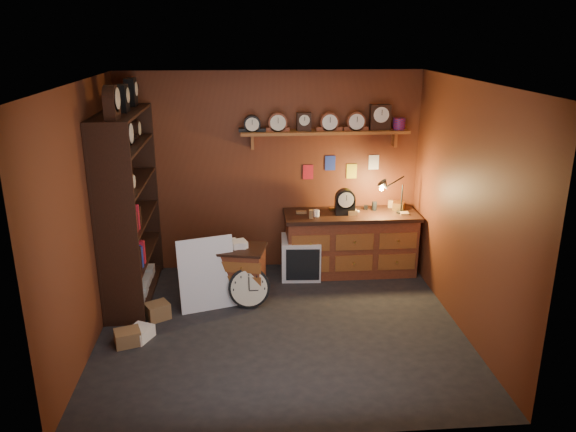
# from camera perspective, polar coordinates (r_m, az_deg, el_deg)

# --- Properties ---
(floor) EXTENTS (4.00, 4.00, 0.00)m
(floor) POSITION_cam_1_polar(r_m,az_deg,el_deg) (6.43, -0.71, -11.27)
(floor) COLOR black
(floor) RESTS_ON ground
(room_shell) EXTENTS (4.02, 3.62, 2.71)m
(room_shell) POSITION_cam_1_polar(r_m,az_deg,el_deg) (5.89, -0.41, 4.01)
(room_shell) COLOR #632D17
(room_shell) RESTS_ON ground
(shelving_unit) EXTENTS (0.47, 1.60, 2.58)m
(shelving_unit) POSITION_cam_1_polar(r_m,az_deg,el_deg) (6.98, -16.17, 1.59)
(shelving_unit) COLOR black
(shelving_unit) RESTS_ON ground
(workbench) EXTENTS (1.80, 0.66, 1.36)m
(workbench) POSITION_cam_1_polar(r_m,az_deg,el_deg) (7.69, 6.34, -2.38)
(workbench) COLOR brown
(workbench) RESTS_ON ground
(low_cabinet) EXTENTS (0.67, 0.60, 0.75)m
(low_cabinet) POSITION_cam_1_polar(r_m,az_deg,el_deg) (6.98, -4.77, -5.52)
(low_cabinet) COLOR brown
(low_cabinet) RESTS_ON ground
(big_round_clock) EXTENTS (0.50, 0.16, 0.50)m
(big_round_clock) POSITION_cam_1_polar(r_m,az_deg,el_deg) (6.80, -3.98, -7.28)
(big_round_clock) COLOR black
(big_round_clock) RESTS_ON ground
(white_panel) EXTENTS (0.70, 0.37, 0.89)m
(white_panel) POSITION_cam_1_polar(r_m,az_deg,el_deg) (6.94, -8.07, -9.14)
(white_panel) COLOR silver
(white_panel) RESTS_ON ground
(mini_fridge) EXTENTS (0.54, 0.56, 0.54)m
(mini_fridge) POSITION_cam_1_polar(r_m,az_deg,el_deg) (7.59, 1.30, -4.21)
(mini_fridge) COLOR silver
(mini_fridge) RESTS_ON ground
(floor_box_a) EXTENTS (0.32, 0.29, 0.16)m
(floor_box_a) POSITION_cam_1_polar(r_m,az_deg,el_deg) (6.33, -15.98, -11.77)
(floor_box_a) COLOR olive
(floor_box_a) RESTS_ON ground
(floor_box_b) EXTENTS (0.32, 0.34, 0.13)m
(floor_box_b) POSITION_cam_1_polar(r_m,az_deg,el_deg) (6.39, -14.83, -11.47)
(floor_box_b) COLOR white
(floor_box_b) RESTS_ON ground
(floor_box_c) EXTENTS (0.33, 0.31, 0.19)m
(floor_box_c) POSITION_cam_1_polar(r_m,az_deg,el_deg) (6.75, -13.12, -9.38)
(floor_box_c) COLOR olive
(floor_box_c) RESTS_ON ground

